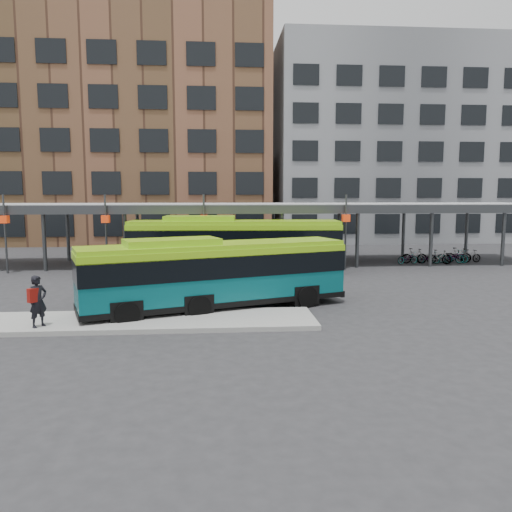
# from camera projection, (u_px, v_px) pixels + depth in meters

# --- Properties ---
(ground) EXTENTS (120.00, 120.00, 0.00)m
(ground) POSITION_uv_depth(u_px,v_px,m) (267.00, 304.00, 22.05)
(ground) COLOR #28282B
(ground) RESTS_ON ground
(boarding_island) EXTENTS (14.00, 3.00, 0.18)m
(boarding_island) POSITION_uv_depth(u_px,v_px,m) (129.00, 321.00, 18.65)
(boarding_island) COLOR gray
(boarding_island) RESTS_ON ground
(canopy) EXTENTS (40.00, 6.53, 4.80)m
(canopy) POSITION_uv_depth(u_px,v_px,m) (248.00, 207.00, 34.29)
(canopy) COLOR #999B9E
(canopy) RESTS_ON ground
(building_brick) EXTENTS (26.00, 14.00, 22.00)m
(building_brick) POSITION_uv_depth(u_px,v_px,m) (141.00, 134.00, 51.59)
(building_brick) COLOR brown
(building_brick) RESTS_ON ground
(building_grey) EXTENTS (24.00, 14.00, 20.00)m
(building_grey) POSITION_uv_depth(u_px,v_px,m) (386.00, 146.00, 53.68)
(building_grey) COLOR slate
(building_grey) RESTS_ON ground
(bus_front) EXTENTS (11.26, 5.95, 3.06)m
(bus_front) POSITION_uv_depth(u_px,v_px,m) (215.00, 272.00, 20.69)
(bus_front) COLOR #085258
(bus_front) RESTS_ON ground
(bus_rear) EXTENTS (12.87, 3.43, 3.51)m
(bus_rear) POSITION_uv_depth(u_px,v_px,m) (234.00, 243.00, 30.46)
(bus_rear) COLOR #085258
(bus_rear) RESTS_ON ground
(pedestrian) EXTENTS (0.76, 0.80, 1.83)m
(pedestrian) POSITION_uv_depth(u_px,v_px,m) (38.00, 301.00, 17.44)
(pedestrian) COLOR black
(pedestrian) RESTS_ON boarding_island
(bike_rack) EXTENTS (6.37, 1.59, 1.07)m
(bike_rack) POSITION_uv_depth(u_px,v_px,m) (441.00, 257.00, 34.84)
(bike_rack) COLOR slate
(bike_rack) RESTS_ON ground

